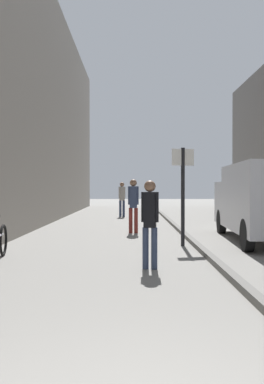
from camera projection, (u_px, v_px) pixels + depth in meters
The scene contains 7 objects.
ground_plane at pixel (136, 233), 14.13m from camera, with size 80.00×80.00×0.00m, color gray.
kerb_strip at pixel (182, 231), 14.12m from camera, with size 0.16×40.00×0.12m, color #615F5B.
pedestrian_main_foreground at pixel (151, 218), 7.83m from camera, with size 0.33×0.23×1.69m.
pedestrian_mid_block at pixel (123, 197), 21.67m from camera, with size 0.35×0.26×1.82m.
pedestrian_far_crossing at pixel (135, 202), 13.95m from camera, with size 0.36×0.24×1.82m.
street_sign_post at pixel (184, 188), 10.90m from camera, with size 0.59×0.14×2.60m.
bicycle_leaning at pixel (0, 242), 8.80m from camera, with size 0.27×1.76×0.98m.
Camera 1 is at (-0.10, -2.11, 1.56)m, focal length 38.63 mm.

